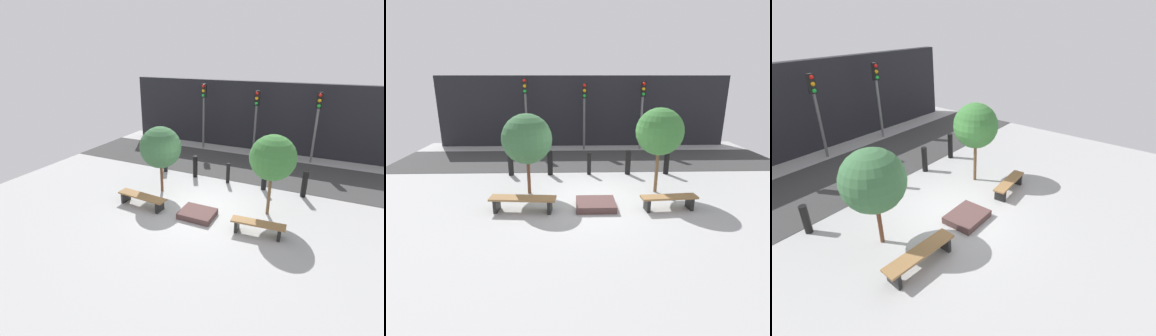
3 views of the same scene
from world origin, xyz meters
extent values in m
plane|color=#A2A2A2|center=(0.00, 0.00, 0.00)|extent=(18.00, 18.00, 0.00)
cube|color=#373737|center=(0.00, 4.93, 0.01)|extent=(18.00, 3.82, 0.01)
cube|color=black|center=(0.00, 8.32, 1.95)|extent=(16.20, 0.50, 3.90)
cube|color=black|center=(-2.98, -0.61, 0.19)|extent=(0.13, 0.45, 0.39)
cube|color=black|center=(-1.39, -0.73, 0.19)|extent=(0.13, 0.45, 0.39)
cube|color=olive|center=(-2.19, -0.67, 0.42)|extent=(1.99, 0.59, 0.06)
cube|color=black|center=(1.52, -0.72, 0.19)|extent=(0.13, 0.39, 0.38)
cube|color=black|center=(2.85, -0.62, 0.19)|extent=(0.13, 0.39, 0.38)
cube|color=olive|center=(2.19, -0.67, 0.41)|extent=(1.72, 0.51, 0.06)
cube|color=#513836|center=(0.00, -0.47, 0.11)|extent=(1.19, 0.99, 0.21)
cylinder|color=brown|center=(-2.19, 0.78, 0.72)|extent=(0.11, 0.11, 1.45)
sphere|color=#39673E|center=(-2.19, 0.78, 1.91)|extent=(1.66, 1.66, 1.66)
cylinder|color=brown|center=(2.19, 0.78, 0.85)|extent=(0.11, 0.11, 1.69)
sphere|color=#3A7537|center=(2.19, 0.78, 2.13)|extent=(1.57, 1.57, 1.57)
cylinder|color=black|center=(-3.18, 2.77, 0.44)|extent=(0.21, 0.21, 0.89)
cylinder|color=black|center=(-1.59, 2.77, 0.51)|extent=(0.21, 0.21, 1.01)
cylinder|color=black|center=(0.00, 2.77, 0.46)|extent=(0.16, 0.16, 0.91)
cylinder|color=black|center=(1.59, 2.77, 0.50)|extent=(0.22, 0.22, 1.00)
cylinder|color=black|center=(3.18, 2.77, 0.54)|extent=(0.22, 0.22, 1.09)
cylinder|color=#5B5B5B|center=(-3.08, 7.14, 1.89)|extent=(0.12, 0.12, 3.77)
cube|color=black|center=(-3.08, 7.14, 3.38)|extent=(0.28, 0.16, 0.78)
sphere|color=red|center=(-3.08, 7.03, 3.64)|extent=(0.17, 0.17, 0.17)
sphere|color=orange|center=(-3.08, 7.03, 3.38)|extent=(0.17, 0.17, 0.17)
sphere|color=green|center=(-3.08, 7.03, 3.12)|extent=(0.17, 0.17, 0.17)
cylinder|color=#565656|center=(0.00, 7.14, 1.77)|extent=(0.12, 0.12, 3.54)
cube|color=black|center=(0.00, 7.14, 3.15)|extent=(0.28, 0.16, 0.78)
sphere|color=red|center=(0.00, 7.03, 3.41)|extent=(0.17, 0.17, 0.17)
sphere|color=orange|center=(0.00, 7.03, 3.15)|extent=(0.17, 0.17, 0.17)
sphere|color=green|center=(0.00, 7.03, 2.89)|extent=(0.17, 0.17, 0.17)
cylinder|color=slate|center=(3.08, 7.14, 1.81)|extent=(0.12, 0.12, 3.62)
cube|color=black|center=(3.08, 7.14, 3.23)|extent=(0.28, 0.16, 0.78)
sphere|color=red|center=(3.08, 7.03, 3.49)|extent=(0.17, 0.17, 0.17)
sphere|color=orange|center=(3.08, 7.03, 3.23)|extent=(0.17, 0.17, 0.17)
sphere|color=green|center=(3.08, 7.03, 2.97)|extent=(0.17, 0.17, 0.17)
camera|label=1|loc=(3.80, -8.90, 5.42)|focal=28.00mm
camera|label=2|loc=(-0.78, -8.90, 3.89)|focal=28.00mm
camera|label=3|loc=(-5.95, -4.84, 5.48)|focal=28.00mm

